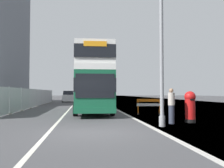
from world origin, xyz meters
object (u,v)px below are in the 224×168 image
double_decker_bus (93,81)px  red_pillar_postbox (190,105)px  car_receding_mid (69,97)px  roadworks_barrier (149,105)px  car_oncoming_near (86,97)px  pedestrian_at_kerb (171,106)px  lamppost_foreground (161,34)px

double_decker_bus → red_pillar_postbox: bearing=-57.7°
red_pillar_postbox → car_receding_mid: 31.68m
roadworks_barrier → double_decker_bus: bearing=144.4°
red_pillar_postbox → car_oncoming_near: 23.25m
car_oncoming_near → car_receding_mid: bearing=110.1°
red_pillar_postbox → roadworks_barrier: (-0.93, 4.92, -0.20)m
double_decker_bus → pedestrian_at_kerb: double_decker_bus is taller
red_pillar_postbox → lamppost_foreground: bearing=-146.0°
double_decker_bus → car_receding_mid: 23.10m
lamppost_foreground → car_oncoming_near: bearing=98.1°
double_decker_bus → roadworks_barrier: bearing=-35.6°
lamppost_foreground → pedestrian_at_kerb: (0.81, 0.93, -3.49)m
lamppost_foreground → roadworks_barrier: (1.08, 6.28, -3.69)m
red_pillar_postbox → double_decker_bus: bearing=122.3°
car_receding_mid → double_decker_bus: bearing=-81.5°
lamppost_foreground → car_oncoming_near: (-3.41, 23.96, -3.37)m
car_receding_mid → car_oncoming_near: bearing=-69.9°
roadworks_barrier → car_oncoming_near: bearing=104.2°
double_decker_bus → car_oncoming_near: double_decker_bus is taller
car_oncoming_near → pedestrian_at_kerb: bearing=-79.6°
pedestrian_at_kerb → red_pillar_postbox: bearing=19.5°
car_receding_mid → pedestrian_at_kerb: car_receding_mid is taller
car_receding_mid → roadworks_barrier: bearing=-73.9°
double_decker_bus → roadworks_barrier: double_decker_bus is taller
lamppost_foreground → red_pillar_postbox: lamppost_foreground is taller
roadworks_barrier → pedestrian_at_kerb: pedestrian_at_kerb is taller
red_pillar_postbox → pedestrian_at_kerb: bearing=-160.5°
lamppost_foreground → car_receding_mid: bearing=101.2°
lamppost_foreground → pedestrian_at_kerb: lamppost_foreground is taller
red_pillar_postbox → car_oncoming_near: bearing=103.5°
red_pillar_postbox → car_oncoming_near: (-5.42, 22.60, 0.12)m
double_decker_bus → car_oncoming_near: size_ratio=2.80×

